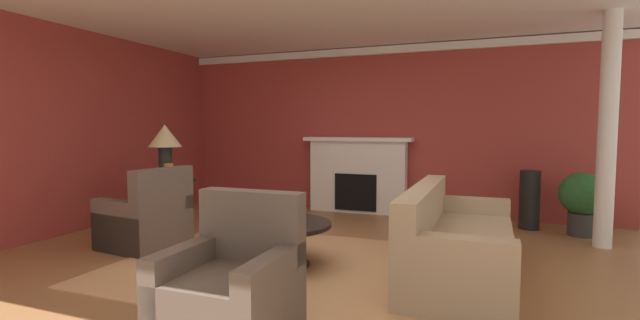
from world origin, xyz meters
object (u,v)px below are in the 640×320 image
(sofa, at_px, (455,246))
(table_lamp, at_px, (165,141))
(vase_on_side_table, at_px, (169,173))
(coffee_table, at_px, (282,233))
(vase_tall_corner, at_px, (530,200))
(fireplace, at_px, (358,177))
(potted_plant, at_px, (582,198))
(armchair_facing_fireplace, at_px, (232,290))
(armchair_near_window, at_px, (147,221))
(side_table, at_px, (167,202))

(sofa, distance_m, table_lamp, 3.95)
(sofa, relative_size, vase_on_side_table, 8.93)
(coffee_table, bearing_deg, sofa, 9.33)
(vase_tall_corner, bearing_deg, fireplace, 173.34)
(sofa, height_order, potted_plant, sofa)
(coffee_table, bearing_deg, fireplace, 91.45)
(potted_plant, bearing_deg, armchair_facing_fireplace, -124.89)
(armchair_facing_fireplace, height_order, potted_plant, armchair_facing_fireplace)
(sofa, relative_size, vase_tall_corner, 2.59)
(vase_on_side_table, bearing_deg, table_lamp, 141.34)
(vase_tall_corner, bearing_deg, table_lamp, -157.56)
(armchair_near_window, distance_m, table_lamp, 1.23)
(sofa, distance_m, coffee_table, 1.69)
(side_table, xyz_separation_m, potted_plant, (5.23, 1.71, 0.09))
(armchair_near_window, bearing_deg, side_table, 114.48)
(coffee_table, height_order, table_lamp, table_lamp)
(armchair_facing_fireplace, distance_m, vase_on_side_table, 3.18)
(coffee_table, distance_m, vase_tall_corner, 3.68)
(vase_on_side_table, height_order, potted_plant, vase_on_side_table)
(vase_tall_corner, bearing_deg, potted_plant, -18.01)
(coffee_table, distance_m, side_table, 2.28)
(fireplace, distance_m, vase_on_side_table, 3.02)
(fireplace, height_order, vase_on_side_table, fireplace)
(fireplace, bearing_deg, potted_plant, -8.88)
(potted_plant, bearing_deg, coffee_table, -140.82)
(sofa, height_order, armchair_facing_fireplace, armchair_facing_fireplace)
(vase_tall_corner, bearing_deg, armchair_near_window, -148.21)
(armchair_near_window, xyz_separation_m, side_table, (-0.34, 0.75, 0.09))
(vase_on_side_table, bearing_deg, potted_plant, 19.88)
(armchair_near_window, relative_size, armchair_facing_fireplace, 1.00)
(sofa, height_order, vase_tall_corner, sofa)
(armchair_near_window, height_order, side_table, armchair_near_window)
(vase_on_side_table, bearing_deg, side_table, 141.34)
(armchair_facing_fireplace, relative_size, vase_on_side_table, 4.02)
(side_table, xyz_separation_m, vase_tall_corner, (4.63, 1.91, 0.01))
(vase_tall_corner, relative_size, vase_on_side_table, 3.45)
(coffee_table, bearing_deg, vase_on_side_table, 161.03)
(sofa, distance_m, armchair_near_window, 3.47)
(fireplace, bearing_deg, coffee_table, -88.55)
(side_table, relative_size, potted_plant, 0.84)
(table_lamp, relative_size, vase_on_side_table, 3.18)
(fireplace, xyz_separation_m, table_lamp, (-2.06, -2.21, 0.64))
(coffee_table, bearing_deg, table_lamp, 159.40)
(sofa, bearing_deg, fireplace, 122.46)
(sofa, distance_m, armchair_facing_fireplace, 2.18)
(armchair_near_window, height_order, coffee_table, armchair_near_window)
(coffee_table, height_order, vase_on_side_table, vase_on_side_table)
(armchair_facing_fireplace, xyz_separation_m, vase_on_side_table, (-2.31, 2.13, 0.51))
(sofa, relative_size, armchair_facing_fireplace, 2.22)
(coffee_table, bearing_deg, side_table, 159.40)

